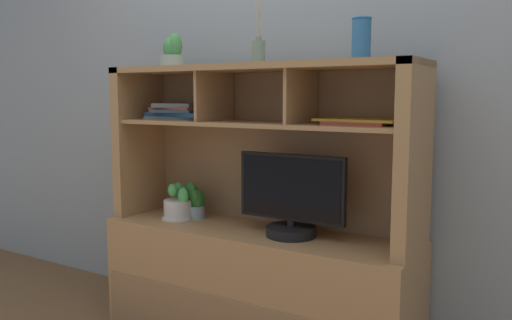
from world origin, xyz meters
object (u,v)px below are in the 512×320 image
Objects in this scene: ceramic_vase at (361,39)px; potted_succulent at (172,53)px; media_console at (257,259)px; magazine_stack_centre at (181,112)px; magazine_stack_left at (361,122)px; tv_monitor at (291,201)px; diffuser_bottle at (259,52)px; potted_fern at (178,206)px; potted_orchid at (195,201)px.

potted_succulent is at bearing -178.49° from ceramic_vase.
magazine_stack_centre is at bearing 178.35° from media_console.
magazine_stack_left is at bearing 3.08° from media_console.
magazine_stack_left is 2.21× the size of potted_succulent.
diffuser_bottle reaches higher than tv_monitor.
potted_fern is 0.49× the size of magazine_stack_left.
tv_monitor is 0.72m from diffuser_bottle.
ceramic_vase is at bearing 1.65° from media_console.
potted_fern is at bearing -175.45° from media_console.
tv_monitor is 0.61m from potted_orchid.
media_console is 1.15m from ceramic_vase.
potted_orchid reaches higher than potted_fern.
potted_succulent is at bearing -138.07° from magazine_stack_centre.
media_console is 0.85m from magazine_stack_left.
magazine_stack_left is at bearing 0.25° from potted_orchid.
magazine_stack_left reaches higher than tv_monitor.
tv_monitor is 0.79m from magazine_stack_centre.
diffuser_bottle is (-0.51, -0.01, 0.31)m from magazine_stack_left.
potted_fern is (-0.07, -0.06, -0.02)m from potted_orchid.
diffuser_bottle is (-0.21, 0.05, 0.68)m from tv_monitor.
diffuser_bottle is 1.65× the size of ceramic_vase.
potted_orchid is 1.20m from ceramic_vase.
ceramic_vase is (0.51, -0.00, 0.03)m from diffuser_bottle.
potted_succulent is 0.96× the size of ceramic_vase.
media_console is 0.85m from magazine_stack_centre.
tv_monitor is 0.78m from ceramic_vase.
diffuser_bottle is at bearing 166.25° from tv_monitor.
ceramic_vase is at bearing 8.78° from tv_monitor.
potted_succulent is (-1.01, -0.04, 0.33)m from magazine_stack_left.
magazine_stack_left is 0.35m from ceramic_vase.
magazine_stack_centre is 1.27× the size of diffuser_bottle.
magazine_stack_left is 2.13× the size of ceramic_vase.
potted_fern is 0.63× the size of diffuser_bottle.
magazine_stack_centre is (-0.08, -0.01, 0.47)m from potted_orchid.
tv_monitor is (0.21, -0.03, 0.31)m from media_console.
potted_orchid is 1.01m from magazine_stack_left.
magazine_stack_centre is at bearing 41.93° from potted_succulent.
media_console is 5.23× the size of diffuser_bottle.
magazine_stack_left is (0.51, 0.03, 0.68)m from media_console.
potted_succulent is 1.01m from ceramic_vase.
ceramic_vase is (1.01, 0.03, 0.02)m from potted_succulent.
magazine_stack_centre is 0.30m from potted_succulent.
magazine_stack_centre is 2.09× the size of ceramic_vase.
media_console is at bearing -1.65° from magazine_stack_centre.
magazine_stack_left is at bearing 78.62° from ceramic_vase.
potted_fern is 0.91m from diffuser_bottle.
potted_fern is 0.50m from magazine_stack_centre.
magazine_stack_left is (0.97, 0.06, 0.47)m from potted_fern.
magazine_stack_left is 0.60m from diffuser_bottle.
potted_succulent reaches higher than magazine_stack_centre.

